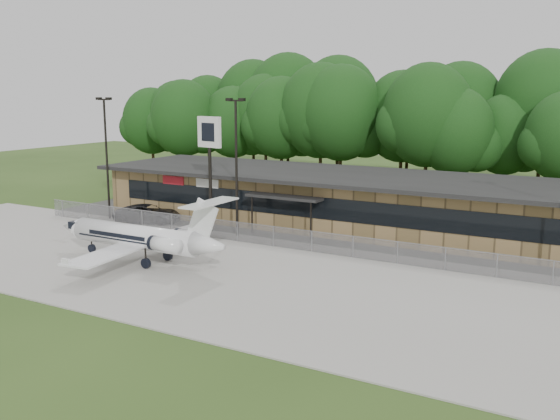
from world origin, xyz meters
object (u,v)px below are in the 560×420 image
Objects in this scene: suv at (148,214)px; pole_sign at (209,144)px; business_jet at (142,238)px; terminal at (340,199)px.

suv is 0.62× the size of pole_sign.
suv is at bearing 129.81° from business_jet.
terminal is at bearing 54.18° from pole_sign.
pole_sign reaches higher than business_jet.
suv is (-14.20, -6.94, -1.41)m from terminal.
terminal is 15.87m from suv.
suv is at bearing -170.85° from pole_sign.
pole_sign reaches higher than suv.
business_jet is 12.59m from suv.
terminal is at bearing -85.15° from suv.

